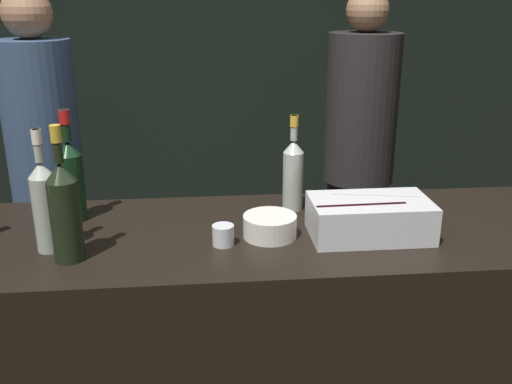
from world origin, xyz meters
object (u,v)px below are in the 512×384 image
(candle_votive, at_px, (223,235))
(rose_wine_bottle, at_px, (293,172))
(bowl_white, at_px, (270,225))
(white_wine_bottle, at_px, (45,203))
(champagne_bottle, at_px, (65,209))
(red_wine_bottle_burgundy, at_px, (71,177))
(ice_bin_with_bottles, at_px, (369,216))
(person_blond_tee, at_px, (47,169))
(person_in_hoodie, at_px, (359,148))

(candle_votive, relative_size, rose_wine_bottle, 0.20)
(bowl_white, bearing_deg, white_wine_bottle, -177.21)
(candle_votive, xyz_separation_m, champagne_bottle, (-0.44, -0.06, 0.12))
(rose_wine_bottle, xyz_separation_m, red_wine_bottle_burgundy, (-0.75, -0.03, 0.02))
(red_wine_bottle_burgundy, bearing_deg, bowl_white, -17.76)
(ice_bin_with_bottles, bearing_deg, white_wine_bottle, -179.44)
(bowl_white, height_order, person_blond_tee, person_blond_tee)
(bowl_white, height_order, champagne_bottle, champagne_bottle)
(champagne_bottle, height_order, person_in_hoodie, person_in_hoodie)
(candle_votive, height_order, red_wine_bottle_burgundy, red_wine_bottle_burgundy)
(rose_wine_bottle, xyz_separation_m, white_wine_bottle, (-0.77, -0.27, 0.01))
(champagne_bottle, height_order, red_wine_bottle_burgundy, champagne_bottle)
(bowl_white, xyz_separation_m, champagne_bottle, (-0.59, -0.11, 0.12))
(white_wine_bottle, relative_size, person_in_hoodie, 0.20)
(ice_bin_with_bottles, distance_m, candle_votive, 0.46)
(person_blond_tee, bearing_deg, person_in_hoodie, 37.93)
(candle_votive, xyz_separation_m, white_wine_bottle, (-0.52, 0.02, 0.12))
(rose_wine_bottle, xyz_separation_m, person_blond_tee, (-1.02, 0.69, -0.17))
(red_wine_bottle_burgundy, relative_size, white_wine_bottle, 1.02)
(person_in_hoodie, bearing_deg, red_wine_bottle_burgundy, -8.18)
(bowl_white, bearing_deg, ice_bin_with_bottles, -4.18)
(candle_votive, relative_size, red_wine_bottle_burgundy, 0.18)
(bowl_white, bearing_deg, rose_wine_bottle, 65.02)
(bowl_white, relative_size, white_wine_bottle, 0.46)
(rose_wine_bottle, bearing_deg, ice_bin_with_bottles, -51.75)
(candle_votive, relative_size, champagne_bottle, 0.17)
(bowl_white, distance_m, rose_wine_bottle, 0.28)
(candle_votive, relative_size, person_in_hoodie, 0.04)
(white_wine_bottle, height_order, person_in_hoodie, person_in_hoodie)
(candle_votive, bearing_deg, ice_bin_with_bottles, 3.19)
(ice_bin_with_bottles, height_order, person_blond_tee, person_blond_tee)
(ice_bin_with_bottles, bearing_deg, champagne_bottle, -174.79)
(candle_votive, distance_m, red_wine_bottle_burgundy, 0.56)
(champagne_bottle, bearing_deg, person_in_hoodie, 47.21)
(ice_bin_with_bottles, height_order, champagne_bottle, champagne_bottle)
(white_wine_bottle, bearing_deg, bowl_white, 2.79)
(champagne_bottle, xyz_separation_m, person_in_hoodie, (1.21, 1.31, -0.20))
(champagne_bottle, height_order, white_wine_bottle, champagne_bottle)
(white_wine_bottle, bearing_deg, ice_bin_with_bottles, 0.56)
(white_wine_bottle, xyz_separation_m, person_in_hoodie, (1.28, 1.24, -0.20))
(ice_bin_with_bottles, relative_size, candle_votive, 5.59)
(champagne_bottle, bearing_deg, rose_wine_bottle, 25.80)
(red_wine_bottle_burgundy, relative_size, person_in_hoodie, 0.21)
(rose_wine_bottle, distance_m, champagne_bottle, 0.78)
(bowl_white, xyz_separation_m, white_wine_bottle, (-0.66, -0.03, 0.11))
(ice_bin_with_bottles, relative_size, rose_wine_bottle, 1.10)
(champagne_bottle, distance_m, person_blond_tee, 1.10)
(candle_votive, height_order, person_blond_tee, person_blond_tee)
(bowl_white, relative_size, champagne_bottle, 0.43)
(ice_bin_with_bottles, bearing_deg, red_wine_bottle_burgundy, 166.55)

